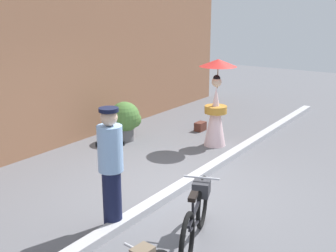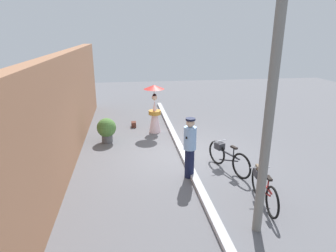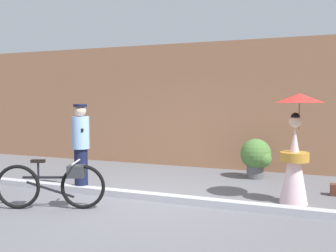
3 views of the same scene
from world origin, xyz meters
name	(u,v)px [view 2 (image 2 of 3)]	position (x,y,z in m)	size (l,w,h in m)	color
ground_plane	(183,155)	(0.00, 0.00, 0.00)	(30.00, 30.00, 0.00)	slate
building_wall	(64,111)	(0.00, 3.58, 1.65)	(14.00, 0.40, 3.30)	#9E6B4C
sidewalk_curb	(183,154)	(0.00, 0.00, 0.06)	(14.00, 0.20, 0.12)	#B2B2B7
bicycle_near_officer	(227,157)	(-1.18, -1.07, 0.42)	(1.71, 0.74, 0.82)	black
bicycle_far_side	(263,186)	(-2.94, -1.34, 0.43)	(1.68, 0.48, 0.81)	black
person_officer	(190,146)	(-1.46, 0.11, 0.92)	(0.34, 0.34, 1.71)	#141938
person_with_parasol	(155,109)	(2.51, 0.68, 0.96)	(0.81, 0.81, 1.91)	silver
potted_plant_by_door	(107,129)	(1.62, 2.51, 0.51)	(0.71, 0.70, 0.91)	#59595B
backpack_on_pavement	(134,124)	(3.27, 1.50, 0.11)	(0.30, 0.19, 0.22)	#592D23
utility_pole	(269,118)	(-3.90, -0.78, 2.40)	(0.18, 0.18, 4.80)	slate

